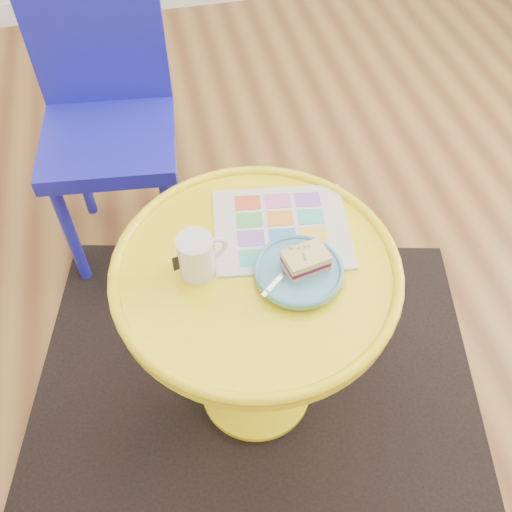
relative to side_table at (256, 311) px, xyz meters
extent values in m
plane|color=brown|center=(0.18, 0.31, -0.43)|extent=(4.00, 4.00, 0.00)
cube|color=black|center=(0.00, 0.00, -0.43)|extent=(1.52, 1.37, 0.01)
cylinder|color=yellow|center=(0.00, 0.00, -0.42)|extent=(0.32, 0.32, 0.03)
cylinder|color=yellow|center=(0.00, 0.00, -0.13)|extent=(0.10, 0.10, 0.54)
cylinder|color=yellow|center=(0.00, 0.00, 0.15)|extent=(0.63, 0.63, 0.03)
cylinder|color=#1B1BB4|center=(-0.48, 0.54, -0.22)|extent=(0.04, 0.04, 0.42)
cylinder|color=#1B1BB4|center=(-0.16, 0.50, -0.22)|extent=(0.04, 0.04, 0.42)
cylinder|color=#1B1BB4|center=(-0.44, 0.85, -0.22)|extent=(0.04, 0.04, 0.42)
cylinder|color=#1B1BB4|center=(-0.13, 0.82, -0.22)|extent=(0.04, 0.04, 0.42)
cube|color=#1B1BB4|center=(-0.30, 0.68, 0.03)|extent=(0.43, 0.43, 0.05)
cube|color=#1B1BB4|center=(-0.28, 0.85, 0.26)|extent=(0.40, 0.08, 0.42)
cube|color=silver|center=(0.08, 0.10, 0.17)|extent=(0.34, 0.30, 0.01)
cylinder|color=silver|center=(-0.12, 0.02, 0.22)|extent=(0.08, 0.08, 0.10)
torus|color=silver|center=(-0.08, 0.03, 0.22)|extent=(0.06, 0.02, 0.06)
cylinder|color=#D1B78C|center=(-0.12, 0.02, 0.26)|extent=(0.07, 0.07, 0.01)
cylinder|color=#5193AD|center=(0.08, -0.04, 0.18)|extent=(0.07, 0.07, 0.01)
cylinder|color=#5193AD|center=(0.08, -0.04, 0.19)|extent=(0.19, 0.19, 0.01)
cube|color=#D3BC8C|center=(0.10, -0.04, 0.20)|extent=(0.10, 0.08, 0.01)
cube|color=maroon|center=(0.10, -0.04, 0.21)|extent=(0.10, 0.08, 0.01)
cube|color=#EADB8C|center=(0.10, -0.04, 0.23)|extent=(0.10, 0.08, 0.02)
cube|color=silver|center=(0.04, -0.06, 0.20)|extent=(0.09, 0.08, 0.00)
cube|color=silver|center=(0.09, -0.01, 0.20)|extent=(0.04, 0.04, 0.00)
camera|label=1|loc=(-0.16, -0.73, 1.14)|focal=40.00mm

